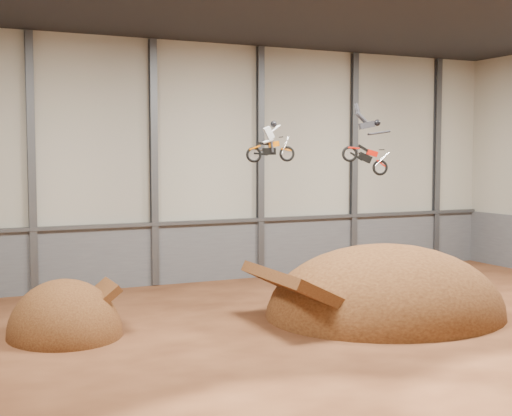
{
  "coord_description": "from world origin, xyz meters",
  "views": [
    {
      "loc": [
        -15.0,
        -24.3,
        7.51
      ],
      "look_at": [
        -1.93,
        4.0,
        5.16
      ],
      "focal_mm": 50.0,
      "sensor_mm": 36.0,
      "label": 1
    }
  ],
  "objects_px": {
    "landing_ramp": "(385,315)",
    "fmx_rider_b": "(362,140)",
    "fmx_rider_a": "(271,140)",
    "takeoff_ramp": "(65,335)"
  },
  "relations": [
    {
      "from": "takeoff_ramp",
      "to": "landing_ramp",
      "type": "xyz_separation_m",
      "value": [
        14.33,
        -2.41,
        0.0
      ]
    },
    {
      "from": "takeoff_ramp",
      "to": "fmx_rider_b",
      "type": "distance_m",
      "value": 16.35
    },
    {
      "from": "landing_ramp",
      "to": "fmx_rider_b",
      "type": "xyz_separation_m",
      "value": [
        -0.21,
        1.82,
        8.22
      ]
    },
    {
      "from": "fmx_rider_a",
      "to": "fmx_rider_b",
      "type": "distance_m",
      "value": 5.06
    },
    {
      "from": "fmx_rider_b",
      "to": "landing_ramp",
      "type": "bearing_deg",
      "value": -64.71
    },
    {
      "from": "landing_ramp",
      "to": "fmx_rider_b",
      "type": "distance_m",
      "value": 8.42
    },
    {
      "from": "takeoff_ramp",
      "to": "landing_ramp",
      "type": "height_order",
      "value": "landing_ramp"
    },
    {
      "from": "fmx_rider_a",
      "to": "landing_ramp",
      "type": "bearing_deg",
      "value": -2.11
    },
    {
      "from": "landing_ramp",
      "to": "fmx_rider_b",
      "type": "bearing_deg",
      "value": 96.6
    },
    {
      "from": "landing_ramp",
      "to": "fmx_rider_a",
      "type": "relative_size",
      "value": 5.19
    }
  ]
}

